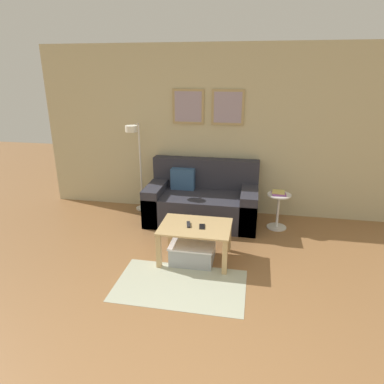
% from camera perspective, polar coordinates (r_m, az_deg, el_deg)
% --- Properties ---
extents(wall_back, '(5.60, 0.09, 2.55)m').
position_cam_1_polar(wall_back, '(5.32, 4.30, 9.96)').
color(wall_back, '#C6BC93').
rests_on(wall_back, ground_plane).
extents(area_rug, '(1.39, 0.83, 0.01)m').
position_cam_1_polar(area_rug, '(3.80, -1.98, -15.25)').
color(area_rug, '#B2B79E').
rests_on(area_rug, ground_plane).
extents(couch, '(1.63, 0.87, 0.90)m').
position_cam_1_polar(couch, '(5.17, 1.72, -1.53)').
color(couch, '#2D2D38').
rests_on(couch, ground_plane).
extents(coffee_table, '(0.84, 0.60, 0.44)m').
position_cam_1_polar(coffee_table, '(4.10, 0.57, -6.72)').
color(coffee_table, tan).
rests_on(coffee_table, ground_plane).
extents(storage_bin, '(0.53, 0.46, 0.24)m').
position_cam_1_polar(storage_bin, '(4.18, 0.14, -9.81)').
color(storage_bin, '#9EA3A8').
rests_on(storage_bin, ground_plane).
extents(floor_lamp, '(0.21, 0.51, 1.42)m').
position_cam_1_polar(floor_lamp, '(5.30, -9.34, 6.30)').
color(floor_lamp, white).
rests_on(floor_lamp, ground_plane).
extents(side_table, '(0.33, 0.33, 0.52)m').
position_cam_1_polar(side_table, '(5.06, 14.16, -2.57)').
color(side_table, white).
rests_on(side_table, ground_plane).
extents(book_stack, '(0.20, 0.20, 0.04)m').
position_cam_1_polar(book_stack, '(4.98, 14.25, -0.15)').
color(book_stack, '#8C4C93').
rests_on(book_stack, side_table).
extents(remote_control, '(0.07, 0.16, 0.02)m').
position_cam_1_polar(remote_control, '(4.07, -0.59, -5.43)').
color(remote_control, '#232328').
rests_on(remote_control, coffee_table).
extents(cell_phone, '(0.09, 0.15, 0.01)m').
position_cam_1_polar(cell_phone, '(4.03, 1.69, -5.77)').
color(cell_phone, black).
rests_on(cell_phone, coffee_table).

